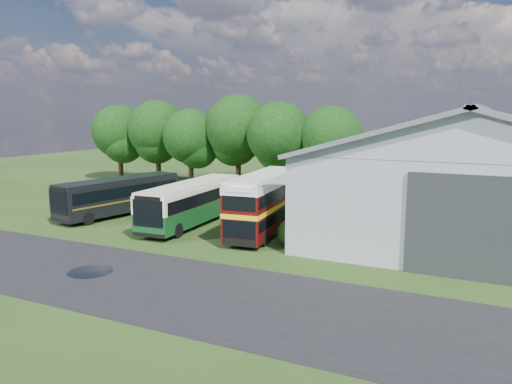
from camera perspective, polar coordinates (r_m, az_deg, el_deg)
The scene contains 16 objects.
ground at distance 27.47m, azimuth -11.75°, elevation -7.61°, with size 120.00×120.00×0.00m, color #1F3711.
asphalt_road at distance 23.47m, azimuth -10.40°, elevation -10.51°, with size 60.00×8.00×0.02m, color black.
puddle at distance 26.28m, azimuth -18.42°, elevation -8.68°, with size 2.20×2.20×0.01m, color black.
storage_shed at distance 36.88m, azimuth 23.95°, elevation 2.67°, with size 18.80×24.80×8.15m.
tree_far_left at distance 59.54m, azimuth -15.36°, elevation 6.67°, with size 6.12×6.12×8.64m.
tree_left_a at distance 56.75m, azimuth -11.22°, elevation 7.03°, with size 6.46×6.46×9.12m.
tree_left_b at distance 53.07m, azimuth -7.52°, elevation 6.31°, with size 5.78×5.78×8.16m.
tree_mid at distance 51.59m, azimuth -2.06°, elevation 7.34°, with size 6.80×6.80×9.60m.
tree_right_a at distance 48.53m, azimuth 2.63°, elevation 6.63°, with size 6.26×6.26×8.83m.
tree_right_b at distance 47.55m, azimuth 8.58°, elevation 6.19°, with size 5.98×5.98×8.45m.
shrub_front at distance 29.80m, azimuth 4.11°, elevation -6.11°, with size 1.70×1.70×1.70m, color #194714.
shrub_mid at distance 31.60m, azimuth 5.47°, elevation -5.23°, with size 1.60×1.60×1.60m, color #194714.
shrub_back at distance 33.43m, azimuth 6.68°, elevation -4.45°, with size 1.80×1.80×1.80m, color #194714.
bus_green_single at distance 35.18m, azimuth -7.30°, elevation -1.17°, with size 3.07×10.79×2.94m.
bus_maroon_double at distance 32.30m, azimuth 0.98°, elevation -1.34°, with size 3.30×9.29×3.91m.
bus_dark_single at distance 39.49m, azimuth -15.33°, elevation -0.38°, with size 4.18×10.51×2.83m.
Camera 1 is at (16.28, -20.69, 7.86)m, focal length 35.00 mm.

